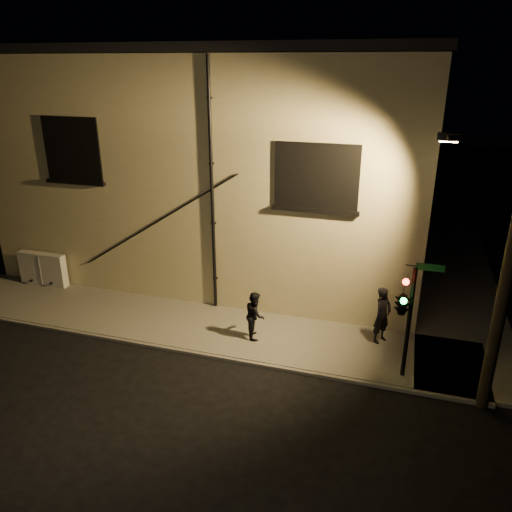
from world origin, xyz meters
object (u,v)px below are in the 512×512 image
(pedestrian_a, at_px, (382,315))
(streetlamp_pole, at_px, (504,267))
(pedestrian_b, at_px, (255,315))
(traffic_signal, at_px, (403,302))
(utility_cabinet, at_px, (43,269))

(pedestrian_a, height_order, streetlamp_pole, streetlamp_pole)
(streetlamp_pole, bearing_deg, pedestrian_a, 139.96)
(pedestrian_b, bearing_deg, traffic_signal, -121.61)
(pedestrian_a, relative_size, pedestrian_b, 1.18)
(traffic_signal, relative_size, streetlamp_pole, 0.47)
(pedestrian_b, xyz_separation_m, streetlamp_pole, (6.43, -1.33, 2.93))
(pedestrian_b, bearing_deg, pedestrian_a, -96.96)
(pedestrian_a, xyz_separation_m, pedestrian_b, (-3.80, -0.88, -0.14))
(pedestrian_a, distance_m, pedestrian_b, 3.90)
(pedestrian_b, height_order, traffic_signal, traffic_signal)
(traffic_signal, bearing_deg, utility_cabinet, 170.40)
(utility_cabinet, xyz_separation_m, traffic_signal, (13.34, -2.26, 1.61))
(streetlamp_pole, bearing_deg, pedestrian_b, 168.30)
(pedestrian_a, height_order, pedestrian_b, pedestrian_a)
(utility_cabinet, relative_size, streetlamp_pole, 0.27)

